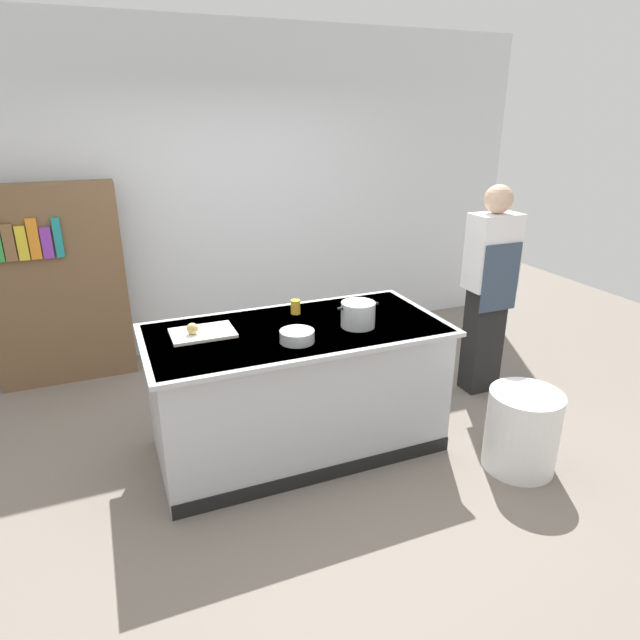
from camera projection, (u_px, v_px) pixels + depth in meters
name	position (u px, v px, depth m)	size (l,w,h in m)	color
ground_plane	(298.00, 445.00, 3.92)	(10.00, 10.00, 0.00)	slate
back_wall	(220.00, 194.00, 5.20)	(6.40, 0.12, 3.00)	silver
counter_island	(297.00, 387.00, 3.75)	(1.98, 0.98, 0.90)	#B7BABF
cutting_board	(203.00, 333.00, 3.49)	(0.40, 0.28, 0.02)	silver
onion	(192.00, 329.00, 3.44)	(0.07, 0.07, 0.07)	tan
stock_pot	(358.00, 314.00, 3.60)	(0.29, 0.23, 0.17)	#B7BABF
mixing_bowl	(297.00, 336.00, 3.37)	(0.22, 0.22, 0.07)	#B7BABF
juice_cup	(295.00, 307.00, 3.84)	(0.07, 0.07, 0.10)	yellow
trash_bin	(522.00, 430.00, 3.59)	(0.47, 0.47, 0.55)	white
person_chef	(489.00, 287.00, 4.40)	(0.38, 0.25, 1.72)	black
bookshelf	(57.00, 285.00, 4.64)	(1.10, 0.31, 1.70)	brown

